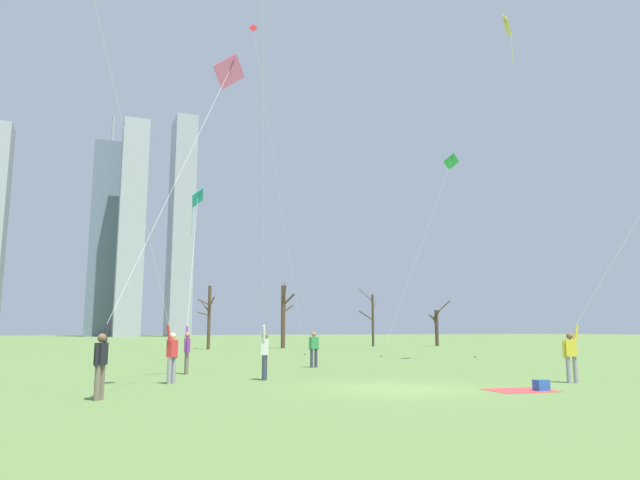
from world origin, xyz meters
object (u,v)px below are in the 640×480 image
(kite_flyer_foreground_left_teal, at_px, (190,312))
(bare_tree_right_of_center, at_px, (209,314))
(bystander_strolling_midfield, at_px, (314,348))
(kite_flyer_foreground_right_pink, at_px, (138,277))
(distant_kite_drifting_right_red, at_px, (262,83))
(bare_tree_leftmost, at_px, (372,319))
(picnic_spot, at_px, (532,387))
(bare_tree_rightmost, at_px, (437,325))
(kite_flyer_midfield_left_white, at_px, (598,304))
(distant_kite_low_near_trees_green, at_px, (447,172))
(bare_tree_far_right_edge, at_px, (284,313))
(kite_flyer_far_back_purple, at_px, (264,289))
(distant_kite_drifting_left_yellow, at_px, (505,48))
(kite_flyer_midfield_center_orange, at_px, (140,213))

(kite_flyer_foreground_left_teal, distance_m, bare_tree_right_of_center, 28.28)
(bystander_strolling_midfield, bearing_deg, kite_flyer_foreground_right_pink, -134.60)
(kite_flyer_foreground_left_teal, distance_m, distant_kite_drifting_right_red, 24.00)
(distant_kite_drifting_right_red, height_order, bare_tree_leftmost, distant_kite_drifting_right_red)
(bare_tree_leftmost, bearing_deg, distant_kite_drifting_right_red, -137.35)
(kite_flyer_foreground_left_teal, relative_size, picnic_spot, 5.00)
(bystander_strolling_midfield, relative_size, picnic_spot, 0.85)
(kite_flyer_foreground_right_pink, relative_size, bare_tree_rightmost, 2.35)
(kite_flyer_midfield_left_white, height_order, distant_kite_low_near_trees_green, kite_flyer_midfield_left_white)
(kite_flyer_foreground_left_teal, bearing_deg, picnic_spot, -56.20)
(distant_kite_low_near_trees_green, xyz_separation_m, bare_tree_far_right_edge, (-6.37, 18.41, -9.92))
(kite_flyer_far_back_purple, distance_m, distant_kite_low_near_trees_green, 26.46)
(bare_tree_far_right_edge, distance_m, bare_tree_leftmost, 11.16)
(bare_tree_leftmost, xyz_separation_m, bare_tree_rightmost, (7.33, -1.21, -0.68))
(kite_flyer_foreground_right_pink, distance_m, bare_tree_rightmost, 51.40)
(kite_flyer_midfield_left_white, height_order, picnic_spot, kite_flyer_midfield_left_white)
(distant_kite_drifting_left_yellow, distance_m, bare_tree_leftmost, 35.29)
(kite_flyer_midfield_center_orange, bearing_deg, picnic_spot, -22.66)
(picnic_spot, bearing_deg, kite_flyer_foreground_right_pink, 163.46)
(kite_flyer_foreground_left_teal, distance_m, picnic_spot, 14.12)
(kite_flyer_foreground_left_teal, xyz_separation_m, distant_kite_drifting_left_yellow, (17.02, -0.63, 14.99))
(bare_tree_rightmost, bearing_deg, kite_flyer_midfield_center_orange, -133.54)
(picnic_spot, bearing_deg, bare_tree_right_of_center, 91.93)
(kite_flyer_foreground_left_teal, xyz_separation_m, distant_kite_drifting_right_red, (7.28, 14.63, 17.59))
(distant_kite_drifting_right_red, relative_size, distant_kite_drifting_left_yellow, 1.29)
(distant_kite_drifting_left_yellow, xyz_separation_m, bare_tree_rightmost, (14.93, 30.03, -15.22))
(distant_kite_low_near_trees_green, relative_size, bare_tree_far_right_edge, 2.30)
(distant_kite_drifting_right_red, relative_size, bare_tree_leftmost, 4.01)
(kite_flyer_far_back_purple, relative_size, bare_tree_leftmost, 3.21)
(kite_flyer_midfield_center_orange, bearing_deg, distant_kite_drifting_left_yellow, 18.26)
(kite_flyer_far_back_purple, bearing_deg, bare_tree_leftmost, 57.72)
(bystander_strolling_midfield, bearing_deg, kite_flyer_far_back_purple, -124.08)
(bare_tree_right_of_center, distance_m, bare_tree_rightmost, 25.61)
(kite_flyer_foreground_right_pink, bearing_deg, distant_kite_low_near_trees_green, 38.18)
(distant_kite_drifting_left_yellow, bearing_deg, bare_tree_far_right_edge, 96.49)
(kite_flyer_midfield_center_orange, relative_size, picnic_spot, 9.68)
(kite_flyer_midfield_left_white, xyz_separation_m, bare_tree_far_right_edge, (2.39, 38.88, 0.79))
(bare_tree_far_right_edge, bearing_deg, bare_tree_right_of_center, -175.80)
(distant_kite_drifting_right_red, xyz_separation_m, bare_tree_right_of_center, (-0.85, 12.91, -16.92))
(kite_flyer_foreground_left_teal, height_order, bare_tree_far_right_edge, kite_flyer_foreground_left_teal)
(kite_flyer_foreground_right_pink, xyz_separation_m, bystander_strolling_midfield, (8.70, 8.82, -2.22))
(kite_flyer_far_back_purple, relative_size, bystander_strolling_midfield, 12.29)
(distant_kite_low_near_trees_green, bearing_deg, bystander_strolling_midfield, -147.07)
(kite_flyer_midfield_left_white, height_order, bare_tree_leftmost, kite_flyer_midfield_left_white)
(bare_tree_right_of_center, bearing_deg, kite_flyer_midfield_center_orange, -104.87)
(kite_flyer_midfield_left_white, xyz_separation_m, distant_kite_drifting_left_yellow, (5.66, 10.17, 14.93))
(kite_flyer_midfield_left_white, distance_m, picnic_spot, 4.43)
(bystander_strolling_midfield, relative_size, bare_tree_far_right_edge, 0.25)
(distant_kite_drifting_right_red, bearing_deg, kite_flyer_foreground_left_teal, -116.45)
(distant_kite_low_near_trees_green, relative_size, bare_tree_right_of_center, 2.58)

